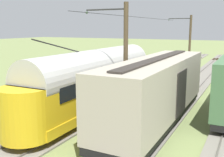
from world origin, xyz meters
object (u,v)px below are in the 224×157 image
catenary_pole_mid_near (124,61)px  spare_tie_stack (120,80)px  boxcar_far_siding (157,88)px  vintage_streetcar (96,79)px  catenary_pole_foreground (189,44)px

catenary_pole_mid_near → spare_tie_stack: bearing=-63.5°
boxcar_far_siding → catenary_pole_mid_near: 2.60m
vintage_streetcar → boxcar_far_siding: (-4.62, 0.55, -0.09)m
vintage_streetcar → boxcar_far_siding: size_ratio=1.24×
catenary_pole_mid_near → spare_tie_stack: 12.55m
catenary_pole_foreground → catenary_pole_mid_near: 19.11m
spare_tie_stack → catenary_pole_mid_near: bearing=116.5°
catenary_pole_foreground → spare_tie_stack: (5.38, 8.34, -3.53)m
catenary_pole_mid_near → spare_tie_stack: catenary_pole_mid_near is taller
catenary_pole_foreground → catenary_pole_mid_near: size_ratio=1.00×
boxcar_far_siding → catenary_pole_mid_near: size_ratio=1.77×
vintage_streetcar → catenary_pole_foreground: size_ratio=2.20×
boxcar_far_siding → catenary_pole_foreground: (1.97, -18.65, 1.64)m
catenary_pole_foreground → spare_tie_stack: catenary_pole_foreground is taller
catenary_pole_foreground → catenary_pole_mid_near: bearing=90.0°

